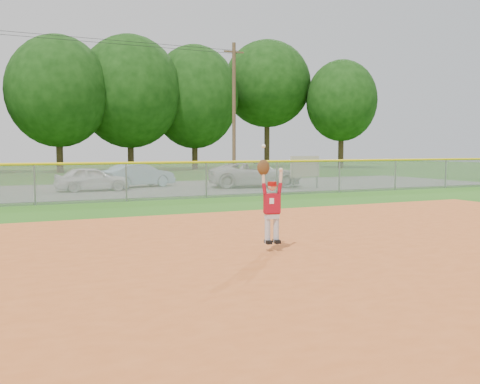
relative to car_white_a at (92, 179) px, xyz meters
name	(u,v)px	position (x,y,z in m)	size (l,w,h in m)	color
ground	(230,242)	(0.41, -15.45, -0.62)	(120.00, 120.00, 0.00)	#285F15
clay_infield	(302,269)	(0.41, -18.45, -0.60)	(24.00, 16.00, 0.04)	#C55A23
parking_strip	(99,190)	(0.41, 0.55, -0.60)	(44.00, 10.00, 0.03)	slate
car_white_a	(92,179)	(0.00, 0.00, 0.00)	(1.39, 3.45, 1.17)	white
car_blue	(139,175)	(2.68, 1.59, 0.04)	(1.32, 3.78, 1.25)	#96C4DF
car_white_b	(255,174)	(8.26, -0.94, 0.09)	(2.26, 4.90, 1.36)	silver
sponsor_sign	(305,167)	(9.92, -3.18, 0.50)	(1.87, 0.40, 1.68)	gray
outfield_fence	(126,179)	(0.41, -5.45, 0.27)	(40.06, 0.10, 1.55)	gray
power_lines	(96,104)	(1.41, 6.55, 4.06)	(19.40, 0.24, 9.00)	#4C3823
tree_line	(62,84)	(1.37, 22.46, 6.92)	(62.37, 13.00, 14.43)	#422D1C
ballplayer	(271,202)	(0.66, -16.86, 0.40)	(0.55, 0.25, 1.96)	silver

